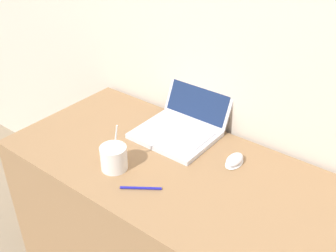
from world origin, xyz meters
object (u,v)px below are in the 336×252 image
(drink_cup, at_px, (114,157))
(computer_mouse, at_px, (235,160))
(pen, at_px, (141,188))
(laptop, at_px, (183,123))

(drink_cup, relative_size, computer_mouse, 1.96)
(drink_cup, height_order, pen, drink_cup)
(laptop, height_order, drink_cup, laptop)
(drink_cup, relative_size, pen, 1.54)
(drink_cup, distance_m, computer_mouse, 0.44)
(computer_mouse, relative_size, pen, 0.78)
(laptop, bearing_deg, computer_mouse, -12.65)
(laptop, xyz_separation_m, computer_mouse, (0.28, -0.06, -0.03))
(drink_cup, height_order, computer_mouse, drink_cup)
(laptop, relative_size, computer_mouse, 3.67)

